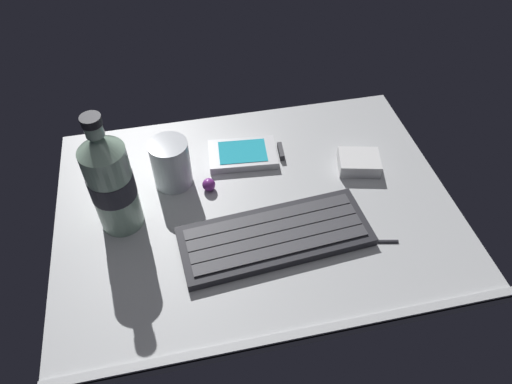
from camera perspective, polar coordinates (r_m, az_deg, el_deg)
name	(u,v)px	position (r cm, az deg, el deg)	size (l,w,h in cm)	color
ground_plane	(256,209)	(78.03, 0.04, -2.11)	(64.00, 48.00, 2.80)	#B7BABC
keyboard	(275,236)	(72.40, 2.31, -5.28)	(29.76, 13.18, 1.70)	#232328
handheld_device	(246,154)	(84.87, -1.18, 4.61)	(13.27, 8.66, 1.50)	silver
juice_cup	(171,165)	(79.46, -10.16, 3.23)	(6.40, 6.40, 8.50)	silver
water_bottle	(111,182)	(71.59, -17.09, 1.21)	(6.73, 6.73, 20.80)	#9EC1A8
charger_block	(359,162)	(84.51, 12.28, 3.51)	(7.00, 5.60, 2.40)	white
trackball_mouse	(209,185)	(79.33, -5.71, 0.89)	(2.20, 2.20, 2.20)	purple
stylus_pen	(367,241)	(74.30, 13.26, -5.73)	(0.70, 0.70, 9.50)	#26262B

